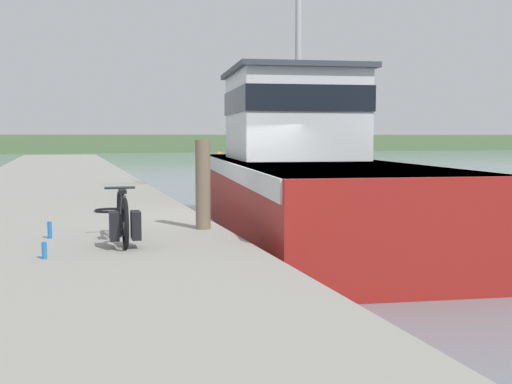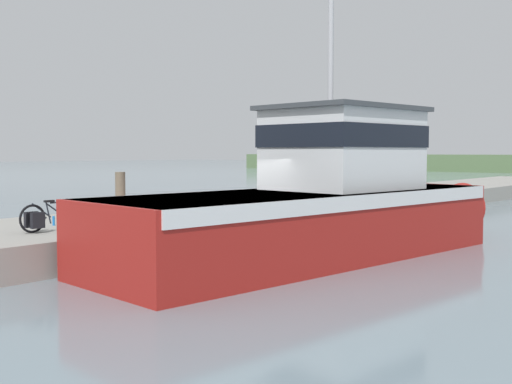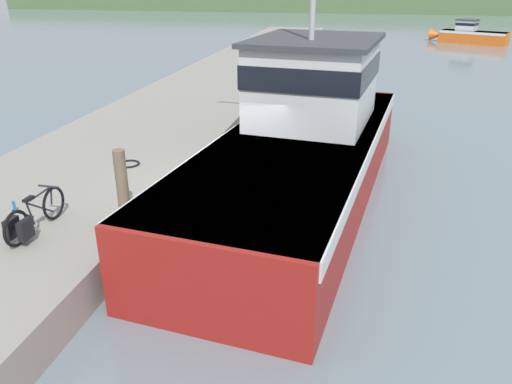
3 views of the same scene
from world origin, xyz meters
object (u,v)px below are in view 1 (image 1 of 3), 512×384
(boat_white_moored, at_px, (261,155))
(water_bottle_by_bike, at_px, (44,250))
(bicycle_touring, at_px, (123,219))
(fishing_boat_main, at_px, (300,172))
(mooring_post, at_px, (203,185))
(water_bottle_on_curb, at_px, (50,230))

(boat_white_moored, bearing_deg, water_bottle_by_bike, -175.59)
(bicycle_touring, height_order, water_bottle_by_bike, bicycle_touring)
(fishing_boat_main, distance_m, water_bottle_by_bike, 8.07)
(boat_white_moored, height_order, mooring_post, mooring_post)
(boat_white_moored, bearing_deg, mooring_post, -173.44)
(bicycle_touring, xyz_separation_m, water_bottle_by_bike, (-1.01, -0.80, -0.24))
(bicycle_touring, relative_size, water_bottle_by_bike, 8.74)
(fishing_boat_main, relative_size, water_bottle_on_curb, 56.25)
(fishing_boat_main, height_order, water_bottle_by_bike, fishing_boat_main)
(boat_white_moored, distance_m, bicycle_touring, 42.48)
(mooring_post, bearing_deg, fishing_boat_main, 51.67)
(fishing_boat_main, xyz_separation_m, boat_white_moored, (9.82, 34.92, -0.68))
(boat_white_moored, height_order, water_bottle_by_bike, boat_white_moored)
(mooring_post, height_order, water_bottle_by_bike, mooring_post)
(boat_white_moored, distance_m, water_bottle_on_curb, 42.07)
(mooring_post, xyz_separation_m, water_bottle_on_curb, (-2.33, -0.30, -0.59))
(water_bottle_on_curb, bearing_deg, bicycle_touring, -39.41)
(water_bottle_by_bike, distance_m, water_bottle_on_curb, 1.61)
(fishing_boat_main, distance_m, bicycle_touring, 6.78)
(boat_white_moored, bearing_deg, bicycle_touring, -174.70)
(bicycle_touring, bearing_deg, boat_white_moored, 71.62)
(mooring_post, xyz_separation_m, water_bottle_by_bike, (-2.36, -1.91, -0.61))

